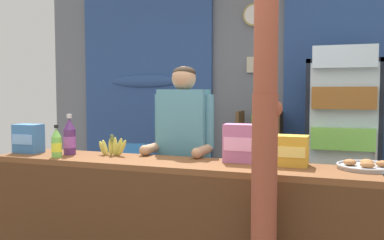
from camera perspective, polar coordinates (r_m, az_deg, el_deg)
The scene contains 14 objects.
back_wall_curtained at distance 5.03m, azimuth 8.58°, elevation 4.34°, with size 5.56×0.22×2.86m.
stall_counter at distance 2.94m, azimuth -3.52°, elevation -13.14°, with size 2.66×0.46×0.95m.
timber_post at distance 2.33m, azimuth 9.75°, elevation 2.03°, with size 0.16×0.14×2.82m.
drink_fridge at distance 4.37m, azimuth 19.52°, elevation -1.87°, with size 0.67×0.73×1.83m.
bottle_shelf_rack at distance 4.79m, azimuth 8.96°, elevation -5.73°, with size 0.48×0.28×1.20m.
plastic_lawn_chair at distance 4.59m, azimuth -8.19°, elevation -7.89°, with size 0.48×0.48×0.86m.
shopkeeper at distance 3.35m, azimuth -1.14°, elevation -3.16°, with size 0.49×0.42×1.62m.
soda_bottle_grape_soda at distance 3.36m, azimuth -16.04°, elevation -2.25°, with size 0.09×0.09×0.31m.
soda_bottle_lime_soda at distance 3.25m, azimuth -17.65°, elevation -3.02°, with size 0.07×0.07×0.24m.
snack_box_wafer at distance 2.91m, azimuth 6.42°, elevation -3.08°, with size 0.21×0.14×0.26m.
snack_box_biscuit at distance 3.56m, azimuth -21.01°, elevation -2.31°, with size 0.21×0.14×0.22m.
snack_box_choco_powder at distance 2.83m, azimuth 13.10°, elevation -4.00°, with size 0.21×0.16×0.20m.
pastry_tray at distance 2.87m, azimuth 22.31°, elevation -5.67°, with size 0.36×0.36×0.06m.
banana_bunch at distance 3.24m, azimuth -10.51°, elevation -3.58°, with size 0.26×0.07×0.16m.
Camera 1 is at (0.99, -2.25, 1.43)m, focal length 39.93 mm.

